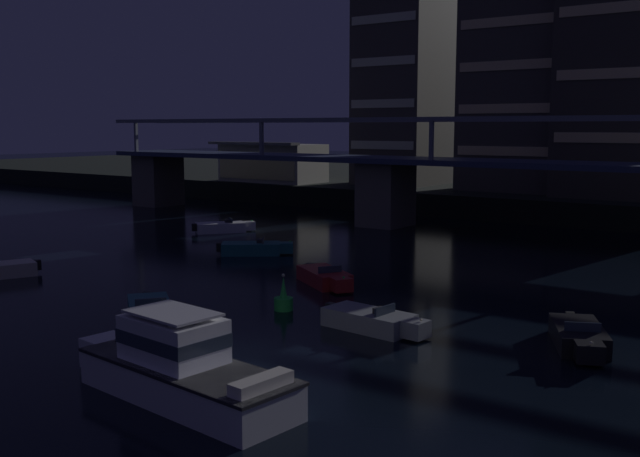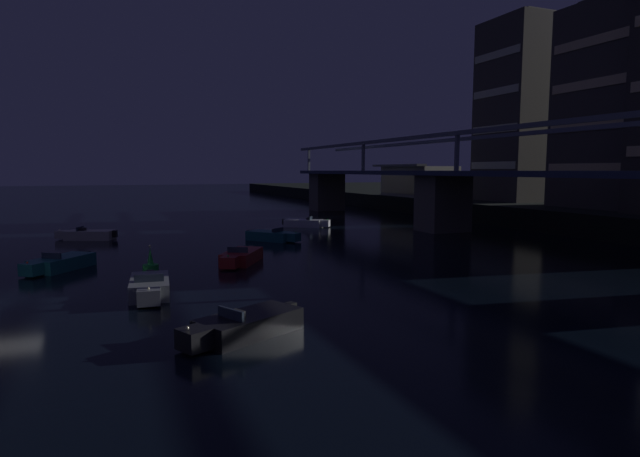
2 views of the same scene
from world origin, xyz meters
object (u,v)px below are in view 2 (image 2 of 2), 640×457
(speedboat_near_right, at_px, (241,257))
(speedboat_far_left, at_px, (305,223))
(river_bridge, at_px, (563,195))
(waterfront_pavilion, at_px, (418,181))
(speedboat_near_center, at_px, (245,325))
(speedboat_mid_right, at_px, (60,263))
(tower_west_low, at_px, (532,111))
(speedboat_mid_left, at_px, (272,236))
(speedboat_mid_center, at_px, (150,287))
(tower_west_tall, at_px, (631,105))
(channel_buoy, at_px, (151,267))
(speedboat_far_center, at_px, (88,235))

(speedboat_near_right, relative_size, speedboat_far_left, 1.02)
(river_bridge, relative_size, waterfront_pavilion, 7.55)
(speedboat_near_center, relative_size, speedboat_near_right, 1.03)
(speedboat_mid_right, bearing_deg, tower_west_low, 107.52)
(speedboat_mid_left, relative_size, speedboat_mid_center, 0.89)
(tower_west_low, relative_size, speedboat_near_right, 4.73)
(tower_west_tall, bearing_deg, speedboat_near_right, -84.40)
(tower_west_low, bearing_deg, channel_buoy, -67.06)
(speedboat_mid_left, bearing_deg, channel_buoy, -43.80)
(speedboat_near_right, height_order, speedboat_mid_left, same)
(river_bridge, bearing_deg, speedboat_near_right, -101.42)
(river_bridge, relative_size, tower_west_low, 4.10)
(speedboat_near_center, distance_m, speedboat_mid_right, 18.22)
(speedboat_mid_right, xyz_separation_m, channel_buoy, (3.61, 5.00, 0.06))
(speedboat_mid_center, bearing_deg, tower_west_low, 117.79)
(river_bridge, xyz_separation_m, speedboat_mid_center, (2.29, -29.09, -3.86))
(speedboat_near_center, bearing_deg, tower_west_tall, 112.93)
(speedboat_near_right, bearing_deg, speedboat_near_center, -13.24)
(speedboat_mid_left, bearing_deg, speedboat_mid_right, -64.11)
(tower_west_tall, height_order, speedboat_mid_center, tower_west_tall)
(waterfront_pavilion, relative_size, speedboat_mid_right, 2.66)
(speedboat_near_right, height_order, speedboat_far_left, same)
(tower_west_tall, relative_size, speedboat_far_left, 4.45)
(speedboat_mid_right, bearing_deg, speedboat_near_right, 79.77)
(river_bridge, relative_size, speedboat_near_right, 19.40)
(speedboat_near_right, xyz_separation_m, speedboat_far_center, (-16.52, -9.61, 0.00))
(speedboat_far_left, height_order, speedboat_far_center, same)
(speedboat_far_left, bearing_deg, speedboat_mid_right, -53.11)
(tower_west_low, distance_m, channel_buoy, 53.95)
(river_bridge, distance_m, speedboat_near_right, 23.68)
(tower_west_low, bearing_deg, waterfront_pavilion, -151.24)
(speedboat_near_center, xyz_separation_m, speedboat_far_center, (-31.29, -6.13, 0.00))
(speedboat_far_left, relative_size, speedboat_far_center, 0.93)
(speedboat_near_right, distance_m, speedboat_mid_center, 9.29)
(tower_west_tall, height_order, channel_buoy, tower_west_tall)
(speedboat_mid_left, distance_m, speedboat_mid_right, 17.60)
(speedboat_mid_center, height_order, speedboat_far_left, same)
(speedboat_far_left, bearing_deg, speedboat_near_center, -24.28)
(speedboat_near_right, height_order, speedboat_far_center, same)
(tower_west_low, height_order, speedboat_far_left, tower_west_low)
(waterfront_pavilion, bearing_deg, speedboat_mid_right, -55.97)
(tower_west_low, bearing_deg, river_bridge, -39.97)
(river_bridge, height_order, speedboat_far_center, river_bridge)
(speedboat_mid_center, xyz_separation_m, channel_buoy, (-5.25, 0.45, 0.06))
(speedboat_near_right, height_order, channel_buoy, channel_buoy)
(speedboat_mid_center, relative_size, channel_buoy, 2.97)
(speedboat_mid_left, height_order, channel_buoy, channel_buoy)
(speedboat_mid_left, xyz_separation_m, channel_buoy, (11.30, -10.84, 0.06))
(waterfront_pavilion, bearing_deg, speedboat_far_left, -58.92)
(waterfront_pavilion, bearing_deg, speedboat_near_center, -38.89)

